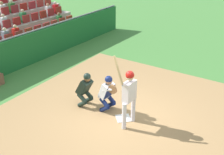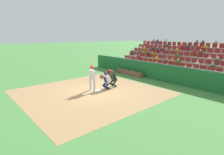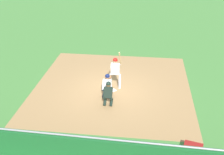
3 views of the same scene
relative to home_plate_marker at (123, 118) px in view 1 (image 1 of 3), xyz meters
name	(u,v)px [view 1 (image 1 of 3)]	position (x,y,z in m)	size (l,w,h in m)	color
ground_plane	(123,119)	(0.00, 0.00, -0.02)	(160.00, 160.00, 0.00)	#47833C
infield_dirt_patch	(137,124)	(0.00, 0.50, -0.01)	(8.52, 8.85, 0.01)	#A87F51
home_plate_marker	(123,118)	(0.00, 0.00, 0.00)	(0.44, 0.44, 0.02)	white
batter_at_plate	(129,92)	(0.19, 0.29, 1.11)	(0.64, 0.53, 2.27)	silver
catcher_crouching	(108,92)	(-0.10, -0.67, 0.71)	(0.49, 0.72, 1.30)	#111D4F
home_plate_umpire	(85,88)	(0.07, -1.45, 0.67)	(0.46, 0.49, 1.26)	black
dugout_wall	(3,58)	(0.00, -5.86, 0.69)	(16.11, 0.24, 1.47)	#1B612B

